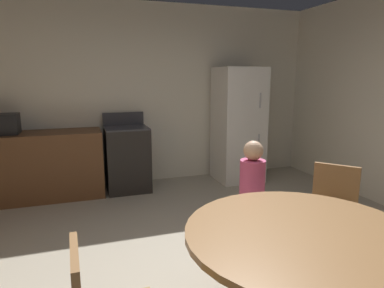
{
  "coord_description": "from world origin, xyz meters",
  "views": [
    {
      "loc": [
        -0.85,
        -2.26,
        1.63
      ],
      "look_at": [
        0.3,
        1.17,
        0.91
      ],
      "focal_mm": 31.94,
      "sensor_mm": 36.0,
      "label": 1
    }
  ],
  "objects_px": {
    "refrigerator": "(238,125)",
    "microwave": "(0,124)",
    "oven_range": "(127,158)",
    "chair_northeast": "(332,209)",
    "person_child": "(252,198)",
    "dining_table": "(301,254)"
  },
  "relations": [
    {
      "from": "refrigerator",
      "to": "microwave",
      "type": "xyz_separation_m",
      "value": [
        -3.31,
        0.05,
        0.15
      ]
    },
    {
      "from": "refrigerator",
      "to": "oven_range",
      "type": "bearing_deg",
      "value": 178.22
    },
    {
      "from": "chair_northeast",
      "to": "person_child",
      "type": "height_order",
      "value": "person_child"
    },
    {
      "from": "oven_range",
      "to": "microwave",
      "type": "height_order",
      "value": "microwave"
    },
    {
      "from": "refrigerator",
      "to": "dining_table",
      "type": "distance_m",
      "value": 3.48
    },
    {
      "from": "dining_table",
      "to": "chair_northeast",
      "type": "bearing_deg",
      "value": 40.54
    },
    {
      "from": "microwave",
      "to": "person_child",
      "type": "distance_m",
      "value": 3.32
    },
    {
      "from": "dining_table",
      "to": "microwave",
      "type": "bearing_deg",
      "value": 122.73
    },
    {
      "from": "oven_range",
      "to": "microwave",
      "type": "relative_size",
      "value": 2.5
    },
    {
      "from": "dining_table",
      "to": "person_child",
      "type": "height_order",
      "value": "person_child"
    },
    {
      "from": "refrigerator",
      "to": "person_child",
      "type": "relative_size",
      "value": 1.61
    },
    {
      "from": "oven_range",
      "to": "refrigerator",
      "type": "xyz_separation_m",
      "value": [
        1.73,
        -0.05,
        0.41
      ]
    },
    {
      "from": "chair_northeast",
      "to": "dining_table",
      "type": "bearing_deg",
      "value": -0.0
    },
    {
      "from": "dining_table",
      "to": "person_child",
      "type": "bearing_deg",
      "value": 77.62
    },
    {
      "from": "microwave",
      "to": "refrigerator",
      "type": "bearing_deg",
      "value": -0.87
    },
    {
      "from": "microwave",
      "to": "dining_table",
      "type": "height_order",
      "value": "microwave"
    },
    {
      "from": "refrigerator",
      "to": "microwave",
      "type": "distance_m",
      "value": 3.31
    },
    {
      "from": "refrigerator",
      "to": "chair_northeast",
      "type": "height_order",
      "value": "refrigerator"
    },
    {
      "from": "chair_northeast",
      "to": "microwave",
      "type": "bearing_deg",
      "value": -81.43
    },
    {
      "from": "dining_table",
      "to": "person_child",
      "type": "distance_m",
      "value": 1.03
    },
    {
      "from": "refrigerator",
      "to": "dining_table",
      "type": "xyz_separation_m",
      "value": [
        -1.18,
        -3.26,
        -0.27
      ]
    },
    {
      "from": "microwave",
      "to": "dining_table",
      "type": "distance_m",
      "value": 3.95
    }
  ]
}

